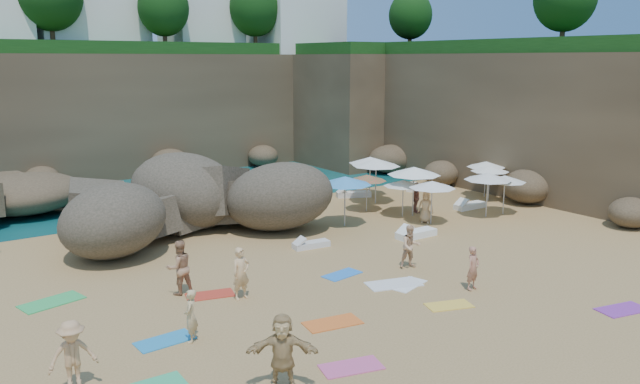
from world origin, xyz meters
TOP-DOWN VIEW (x-y plane):
  - ground at (0.00, 0.00)m, footprint 120.00×120.00m
  - seawater at (0.00, 30.00)m, footprint 120.00×120.00m
  - cliff_back at (2.00, 25.00)m, footprint 44.00×8.00m
  - cliff_right at (19.00, 8.00)m, footprint 8.00×30.00m
  - cliff_corner at (17.00, 20.00)m, footprint 10.00×12.00m
  - clifftop_buildings at (2.96, 25.79)m, footprint 28.48×9.48m
  - clifftop_trees at (4.78, 19.52)m, footprint 35.60×23.82m
  - rock_outcrop at (-2.83, 6.46)m, footprint 8.54×6.50m
  - parasol_0 at (2.56, 8.09)m, footprint 2.19×2.19m
  - parasol_1 at (8.13, 6.55)m, footprint 2.60×2.60m
  - parasol_2 at (7.34, 3.50)m, footprint 1.97×1.97m
  - parasol_3 at (14.31, 4.30)m, footprint 2.15×2.15m
  - parasol_4 at (9.00, 8.13)m, footprint 2.40×2.40m
  - parasol_5 at (7.53, 1.71)m, footprint 2.20×2.20m
  - parasol_6 at (6.59, 5.41)m, footprint 2.03×2.03m
  - parasol_7 at (13.67, 3.48)m, footprint 2.08×2.08m
  - parasol_8 at (11.91, 1.02)m, footprint 2.10×2.10m
  - parasol_9 at (7.88, 3.34)m, footprint 2.63×2.63m
  - parasol_10 at (3.95, 3.77)m, footprint 2.50×2.50m
  - parasol_11 at (10.79, 1.16)m, footprint 2.34×2.34m
  - lounger_0 at (-1.46, 8.04)m, footprint 1.83×1.37m
  - lounger_1 at (8.13, 8.49)m, footprint 2.02×1.41m
  - lounger_2 at (12.30, 8.04)m, footprint 1.64×1.43m
  - lounger_3 at (0.73, 1.80)m, footprint 1.62×0.69m
  - lounger_4 at (11.43, 2.78)m, footprint 1.86×0.65m
  - lounger_5 at (5.39, 0.44)m, footprint 1.95×0.65m
  - towel_0 at (-7.55, -3.19)m, footprint 1.64×0.89m
  - towel_1 at (-4.19, -7.35)m, footprint 1.73×1.16m
  - towel_2 at (-3.00, -4.88)m, footprint 1.82×1.12m
  - towel_4 at (0.85, -5.90)m, footprint 1.62×1.16m
  - towel_5 at (0.67, -3.45)m, footprint 2.09×1.43m
  - towel_6 at (5.07, -9.24)m, footprint 1.78×1.15m
  - towel_7 at (-5.04, -0.74)m, footprint 1.72×1.15m
  - towel_8 at (-0.22, -1.63)m, footprint 1.56×0.95m
  - towel_11 at (-9.52, 1.60)m, footprint 2.08×1.37m
  - towel_13 at (1.03, -3.76)m, footprint 1.68×1.18m
  - person_stand_0 at (-4.30, -1.58)m, footprint 0.67×0.48m
  - person_stand_1 at (-5.78, -0.04)m, footprint 0.90×0.70m
  - person_stand_2 at (3.23, 6.84)m, footprint 1.15×1.12m
  - person_stand_3 at (8.47, 3.74)m, footprint 0.79×0.99m
  - person_stand_4 at (7.50, 2.05)m, footprint 0.79×0.82m
  - person_stand_5 at (-6.40, 5.32)m, footprint 1.87×0.93m
  - person_stand_6 at (-6.92, -3.61)m, footprint 0.60×0.66m
  - person_lie_0 at (-10.26, -4.54)m, footprint 1.20×1.79m
  - person_lie_3 at (-6.14, -7.21)m, footprint 2.45×2.48m
  - person_lie_4 at (2.52, -5.36)m, footprint 0.75×1.55m
  - person_lie_5 at (2.35, -2.46)m, footprint 1.26×1.78m

SIDE VIEW (x-z plane):
  - ground at x=0.00m, z-range 0.00..0.00m
  - rock_outcrop at x=-2.83m, z-range -1.68..1.68m
  - seawater at x=0.00m, z-range 0.00..0.00m
  - towel_4 at x=0.85m, z-range 0.00..0.03m
  - towel_8 at x=-0.22m, z-range 0.00..0.03m
  - towel_13 at x=1.03m, z-range 0.00..0.03m
  - towel_7 at x=-5.04m, z-range 0.00..0.03m
  - towel_1 at x=-4.19m, z-range 0.00..0.03m
  - towel_0 at x=-7.55m, z-range 0.00..0.03m
  - towel_6 at x=5.07m, z-range 0.00..0.03m
  - towel_2 at x=-3.00m, z-range 0.00..0.03m
  - towel_5 at x=0.67m, z-range 0.00..0.03m
  - towel_11 at x=-9.52m, z-range 0.00..0.03m
  - lounger_3 at x=0.73m, z-range 0.00..0.24m
  - lounger_2 at x=12.30m, z-range 0.00..0.26m
  - lounger_0 at x=-1.46m, z-range 0.00..0.27m
  - lounger_4 at x=11.43m, z-range 0.00..0.29m
  - lounger_1 at x=8.13m, z-range 0.00..0.30m
  - lounger_5 at x=5.39m, z-range 0.00..0.30m
  - person_lie_4 at x=2.52m, z-range 0.00..0.36m
  - person_lie_0 at x=-10.26m, z-range 0.00..0.46m
  - person_lie_3 at x=-6.14m, z-range 0.00..0.49m
  - person_lie_5 at x=2.35m, z-range 0.00..0.61m
  - person_stand_6 at x=-6.92m, z-range 0.00..1.51m
  - person_stand_4 at x=7.50m, z-range 0.00..1.51m
  - person_stand_3 at x=8.47m, z-range 0.00..1.58m
  - person_stand_0 at x=-4.30m, z-range 0.00..1.74m
  - person_stand_2 at x=3.23m, z-range 0.00..1.75m
  - person_stand_1 at x=-5.78m, z-range 0.00..1.85m
  - person_stand_5 at x=-6.40m, z-range 0.00..1.94m
  - parasol_2 at x=7.34m, z-range 0.78..2.64m
  - parasol_6 at x=6.59m, z-range 0.80..2.72m
  - parasol_7 at x=13.67m, z-range 0.82..2.79m
  - parasol_8 at x=11.91m, z-range 0.83..2.81m
  - parasol_3 at x=14.31m, z-range 0.85..2.88m
  - parasol_0 at x=2.56m, z-range 0.87..2.94m
  - parasol_5 at x=7.53m, z-range 0.87..2.95m
  - parasol_11 at x=10.79m, z-range 0.92..3.14m
  - parasol_4 at x=9.00m, z-range 0.95..3.22m
  - parasol_10 at x=3.95m, z-range 0.99..3.36m
  - parasol_1 at x=8.13m, z-range 1.03..3.48m
  - parasol_9 at x=7.88m, z-range 1.04..3.53m
  - cliff_back at x=2.00m, z-range 0.00..8.00m
  - cliff_right at x=19.00m, z-range 0.00..8.00m
  - cliff_corner at x=17.00m, z-range 0.00..8.00m
  - clifftop_buildings at x=2.96m, z-range 7.74..14.74m
  - clifftop_trees at x=4.78m, z-range 9.06..13.46m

